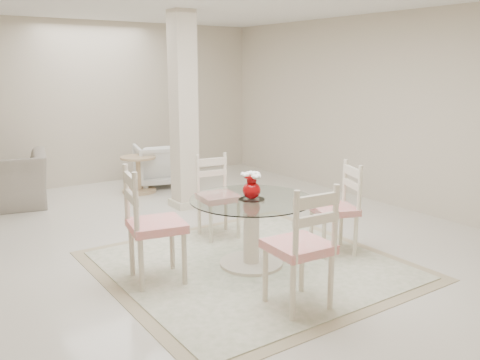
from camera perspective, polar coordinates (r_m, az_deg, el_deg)
ground at (r=6.02m, az=-4.38°, el=-6.42°), size 7.00×7.00×0.00m
room_shell at (r=5.69m, az=-4.70°, el=11.52°), size 6.02×7.02×2.71m
column at (r=7.10m, az=-6.36°, el=7.62°), size 0.30×0.30×2.70m
area_rug at (r=5.18m, az=1.27°, el=-9.53°), size 2.80×2.80×0.02m
dining_table at (r=5.06m, az=1.29°, el=-5.88°), size 1.21×1.21×0.70m
red_vase at (r=4.93m, az=1.32°, el=-0.60°), size 0.21×0.20×0.27m
dining_chair_east at (r=5.46m, az=11.19°, el=-2.37°), size 0.56×0.56×1.08m
dining_chair_north at (r=5.91m, az=-2.72°, el=-1.11°), size 0.48×0.48×1.06m
dining_chair_west at (r=4.67m, az=-10.34°, el=-4.08°), size 0.56×0.56×1.21m
dining_chair_south at (r=4.11m, az=7.25°, el=-6.54°), size 0.50×0.50×1.18m
recliner_taupe at (r=7.88m, az=-25.16°, el=-0.09°), size 1.38×1.27×0.78m
armchair_white at (r=8.61m, az=-9.09°, el=1.71°), size 0.92×0.94×0.70m
side_table at (r=8.21m, az=-11.30°, el=0.48°), size 0.55×0.55×0.58m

